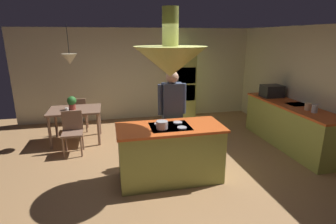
# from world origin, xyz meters

# --- Properties ---
(ground) EXTENTS (8.16, 8.16, 0.00)m
(ground) POSITION_xyz_m (0.00, 0.00, 0.00)
(ground) COLOR #AD7F51
(wall_back) EXTENTS (6.80, 0.10, 2.55)m
(wall_back) POSITION_xyz_m (0.00, 3.45, 1.27)
(wall_back) COLOR beige
(wall_back) RESTS_ON ground
(wall_right) EXTENTS (0.10, 7.20, 2.55)m
(wall_right) POSITION_xyz_m (3.25, 0.40, 1.27)
(wall_right) COLOR beige
(wall_right) RESTS_ON ground
(kitchen_island) EXTENTS (1.72, 0.80, 0.96)m
(kitchen_island) POSITION_xyz_m (0.00, -0.20, 0.47)
(kitchen_island) COLOR #A0A84C
(kitchen_island) RESTS_ON ground
(counter_run_right) EXTENTS (0.73, 2.56, 0.94)m
(counter_run_right) POSITION_xyz_m (2.84, 0.60, 0.48)
(counter_run_right) COLOR #A0A84C
(counter_run_right) RESTS_ON ground
(oven_tower) EXTENTS (0.66, 0.62, 2.06)m
(oven_tower) POSITION_xyz_m (1.10, 3.04, 1.03)
(oven_tower) COLOR #A0A84C
(oven_tower) RESTS_ON ground
(dining_table) EXTENTS (1.12, 0.83, 0.76)m
(dining_table) POSITION_xyz_m (-1.70, 1.90, 0.66)
(dining_table) COLOR #85604B
(dining_table) RESTS_ON ground
(person_at_island) EXTENTS (0.53, 0.23, 1.74)m
(person_at_island) POSITION_xyz_m (0.19, 0.47, 1.00)
(person_at_island) COLOR tan
(person_at_island) RESTS_ON ground
(range_hood) EXTENTS (1.10, 1.10, 1.00)m
(range_hood) POSITION_xyz_m (0.00, -0.20, 1.99)
(range_hood) COLOR #A0A84C
(pendant_light_over_table) EXTENTS (0.32, 0.32, 0.82)m
(pendant_light_over_table) POSITION_xyz_m (-1.70, 1.90, 1.86)
(pendant_light_over_table) COLOR beige
(chair_facing_island) EXTENTS (0.40, 0.40, 0.87)m
(chair_facing_island) POSITION_xyz_m (-1.70, 1.26, 0.50)
(chair_facing_island) COLOR #85604B
(chair_facing_island) RESTS_ON ground
(chair_by_back_wall) EXTENTS (0.40, 0.40, 0.87)m
(chair_by_back_wall) POSITION_xyz_m (-1.70, 2.54, 0.50)
(chair_by_back_wall) COLOR #85604B
(chair_by_back_wall) RESTS_ON ground
(potted_plant_on_table) EXTENTS (0.20, 0.20, 0.30)m
(potted_plant_on_table) POSITION_xyz_m (-1.74, 1.87, 0.93)
(potted_plant_on_table) COLOR #99382D
(potted_plant_on_table) RESTS_ON dining_table
(cup_on_table) EXTENTS (0.07, 0.07, 0.09)m
(cup_on_table) POSITION_xyz_m (-1.83, 1.69, 0.81)
(cup_on_table) COLOR white
(cup_on_table) RESTS_ON dining_table
(canister_flour) EXTENTS (0.11, 0.11, 0.16)m
(canister_flour) POSITION_xyz_m (2.84, -0.03, 1.02)
(canister_flour) COLOR silver
(canister_flour) RESTS_ON counter_run_right
(canister_sugar) EXTENTS (0.12, 0.12, 0.14)m
(canister_sugar) POSITION_xyz_m (2.84, 0.15, 1.01)
(canister_sugar) COLOR #E0B78C
(canister_sugar) RESTS_ON counter_run_right
(microwave_on_counter) EXTENTS (0.46, 0.36, 0.28)m
(microwave_on_counter) POSITION_xyz_m (2.84, 1.36, 1.08)
(microwave_on_counter) COLOR #232326
(microwave_on_counter) RESTS_ON counter_run_right
(cooking_pot_on_cooktop) EXTENTS (0.18, 0.18, 0.12)m
(cooking_pot_on_cooktop) POSITION_xyz_m (-0.16, -0.33, 1.02)
(cooking_pot_on_cooktop) COLOR #B2B2B7
(cooking_pot_on_cooktop) RESTS_ON kitchen_island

